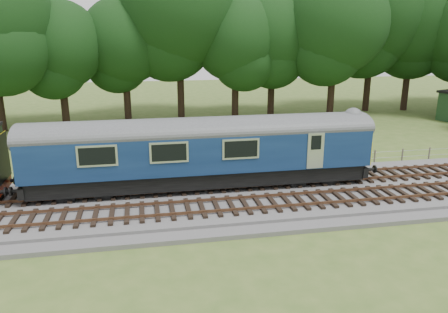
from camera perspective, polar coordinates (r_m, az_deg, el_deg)
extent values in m
plane|color=#436224|center=(24.04, 11.70, -4.91)|extent=(120.00, 120.00, 0.00)
cube|color=#4C4C4F|center=(23.98, 11.72, -4.52)|extent=(70.00, 7.00, 0.35)
cube|color=brown|center=(24.47, 11.16, -3.29)|extent=(66.50, 0.07, 0.14)
cube|color=brown|center=(25.73, 9.99, -2.27)|extent=(66.50, 0.07, 0.14)
cube|color=brown|center=(21.90, 14.06, -5.79)|extent=(66.50, 0.07, 0.14)
cube|color=brown|center=(23.12, 12.59, -4.53)|extent=(66.50, 0.07, 0.14)
cube|color=black|center=(23.48, -2.89, -2.36)|extent=(17.46, 2.52, 0.85)
cube|color=#0D224A|center=(23.07, -2.94, 1.01)|extent=(18.00, 2.80, 2.05)
cube|color=yellow|center=(25.94, 17.22, 1.12)|extent=(0.06, 2.74, 1.30)
cube|color=black|center=(25.03, 10.85, -1.95)|extent=(2.60, 2.00, 0.55)
cube|color=black|center=(23.54, -17.53, -3.57)|extent=(2.60, 2.00, 0.55)
cube|color=#9C1D0C|center=(24.31, -27.02, -3.49)|extent=(0.25, 2.60, 0.55)
cube|color=yellow|center=(23.89, -27.12, -0.30)|extent=(0.06, 2.55, 2.30)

